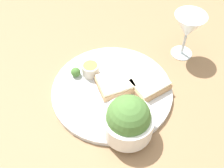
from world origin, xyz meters
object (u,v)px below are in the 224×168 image
at_px(cheese_toast_near, 115,83).
at_px(wine_glass, 188,27).
at_px(sauce_ramekin, 91,69).
at_px(salad_bowl, 128,120).
at_px(cheese_toast_far, 150,85).

relative_size(cheese_toast_near, wine_glass, 0.81).
bearing_deg(wine_glass, sauce_ramekin, 157.16).
bearing_deg(salad_bowl, cheese_toast_near, 60.08).
relative_size(salad_bowl, sauce_ramekin, 2.51).
bearing_deg(salad_bowl, wine_glass, 15.21).
xyz_separation_m(cheese_toast_near, wine_glass, (0.24, -0.03, 0.07)).
relative_size(sauce_ramekin, cheese_toast_far, 0.45).
xyz_separation_m(salad_bowl, cheese_toast_near, (0.07, 0.11, -0.03)).
relative_size(cheese_toast_near, cheese_toast_far, 1.08).
height_order(salad_bowl, cheese_toast_far, salad_bowl).
xyz_separation_m(cheese_toast_far, wine_glass, (0.18, 0.03, 0.07)).
height_order(sauce_ramekin, wine_glass, wine_glass).
bearing_deg(cheese_toast_far, salad_bowl, -158.43).
distance_m(salad_bowl, wine_glass, 0.32).
distance_m(salad_bowl, cheese_toast_far, 0.14).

